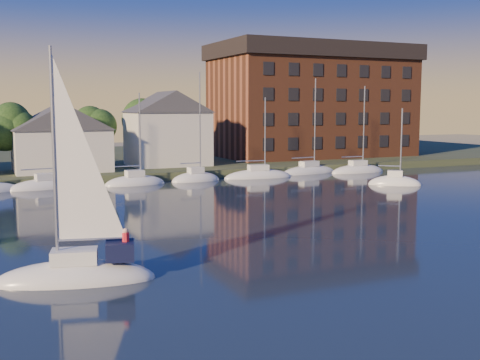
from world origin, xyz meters
TOP-DOWN VIEW (x-y plane):
  - ground at (0.00, 0.00)m, footprint 260.00×260.00m
  - shoreline_land at (0.00, 75.00)m, footprint 160.00×50.00m
  - wooden_dock at (0.00, 52.00)m, footprint 120.00×3.00m
  - clubhouse_centre at (-6.00, 57.00)m, footprint 11.55×8.40m
  - clubhouse_east at (8.00, 59.00)m, footprint 10.50×8.40m
  - condo_block at (34.00, 64.95)m, footprint 31.00×17.00m
  - tree_line at (2.00, 63.00)m, footprint 93.40×5.40m
  - moored_fleet at (-4.00, 49.00)m, footprint 79.50×2.40m
  - hero_sailboat at (-11.70, 12.21)m, footprint 8.38×4.39m
  - drifting_sailboat_right at (27.12, 35.77)m, footprint 5.80×5.15m

SIDE VIEW (x-z plane):
  - ground at x=0.00m, z-range 0.00..0.00m
  - shoreline_land at x=0.00m, z-range -1.00..1.00m
  - wooden_dock at x=0.00m, z-range -0.50..0.50m
  - drifting_sailboat_right at x=27.12m, z-range -4.74..4.93m
  - moored_fleet at x=-4.00m, z-range -5.93..6.12m
  - hero_sailboat at x=-11.70m, z-range -5.81..6.90m
  - clubhouse_centre at x=-6.00m, z-range 1.09..9.17m
  - clubhouse_east at x=8.00m, z-range 1.10..10.90m
  - tree_line at x=2.00m, z-range 2.73..11.63m
  - condo_block at x=34.00m, z-range 1.09..18.49m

